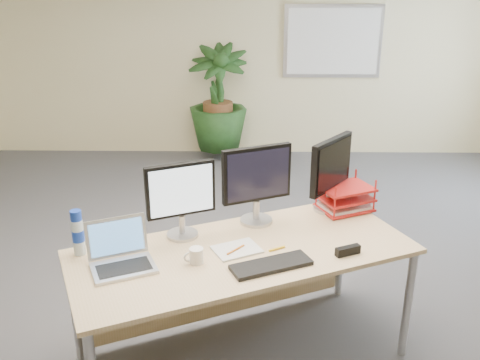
{
  "coord_description": "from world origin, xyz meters",
  "views": [
    {
      "loc": [
        0.09,
        -3.31,
        2.4
      ],
      "look_at": [
        0.03,
        0.35,
        0.98
      ],
      "focal_mm": 40.0,
      "sensor_mm": 36.0,
      "label": 1
    }
  ],
  "objects_px": {
    "floor_plant": "(218,105)",
    "laptop": "(121,255)",
    "desk": "(236,265)",
    "monitor_right": "(257,180)",
    "monitor_left": "(181,195)"
  },
  "relations": [
    {
      "from": "floor_plant",
      "to": "laptop",
      "type": "bearing_deg",
      "value": -94.35
    },
    {
      "from": "desk",
      "to": "monitor_right",
      "type": "relative_size",
      "value": 4.23
    },
    {
      "from": "monitor_left",
      "to": "monitor_right",
      "type": "relative_size",
      "value": 0.92
    },
    {
      "from": "monitor_right",
      "to": "laptop",
      "type": "bearing_deg",
      "value": -143.52
    },
    {
      "from": "floor_plant",
      "to": "laptop",
      "type": "height_order",
      "value": "floor_plant"
    },
    {
      "from": "desk",
      "to": "floor_plant",
      "type": "height_order",
      "value": "floor_plant"
    },
    {
      "from": "floor_plant",
      "to": "monitor_right",
      "type": "relative_size",
      "value": 2.79
    },
    {
      "from": "floor_plant",
      "to": "monitor_left",
      "type": "relative_size",
      "value": 3.02
    },
    {
      "from": "desk",
      "to": "floor_plant",
      "type": "distance_m",
      "value": 4.01
    },
    {
      "from": "monitor_left",
      "to": "laptop",
      "type": "distance_m",
      "value": 0.53
    },
    {
      "from": "monitor_left",
      "to": "laptop",
      "type": "height_order",
      "value": "monitor_left"
    },
    {
      "from": "desk",
      "to": "monitor_right",
      "type": "distance_m",
      "value": 0.58
    },
    {
      "from": "desk",
      "to": "monitor_right",
      "type": "bearing_deg",
      "value": 64.91
    },
    {
      "from": "monitor_left",
      "to": "monitor_right",
      "type": "height_order",
      "value": "monitor_right"
    },
    {
      "from": "floor_plant",
      "to": "monitor_right",
      "type": "distance_m",
      "value": 3.75
    }
  ]
}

